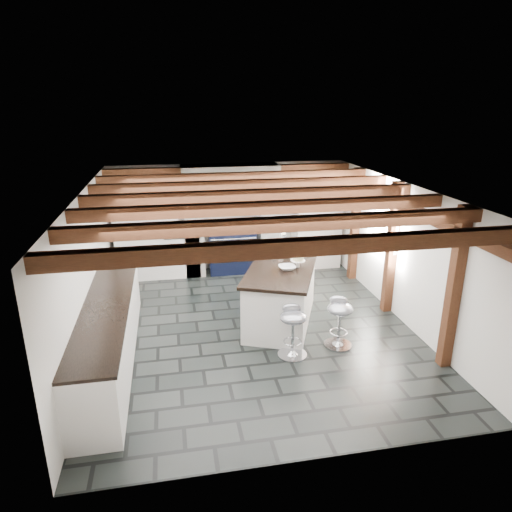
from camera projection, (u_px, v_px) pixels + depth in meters
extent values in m
plane|color=black|center=(255.00, 327.00, 7.53)|extent=(6.00, 6.00, 0.00)
plane|color=silver|center=(229.00, 216.00, 9.95)|extent=(5.00, 0.00, 5.00)
plane|color=silver|center=(88.00, 272.00, 6.72)|extent=(0.00, 6.00, 6.00)
plane|color=silver|center=(402.00, 252.00, 7.61)|extent=(0.00, 6.00, 6.00)
plane|color=white|center=(254.00, 189.00, 6.79)|extent=(6.00, 6.00, 0.00)
cube|color=white|center=(194.00, 231.00, 9.59)|extent=(0.40, 0.60, 1.90)
cube|color=white|center=(268.00, 227.00, 9.88)|extent=(0.40, 0.60, 1.90)
cube|color=#562E18|center=(230.00, 180.00, 9.40)|extent=(2.10, 0.65, 0.18)
cube|color=white|center=(230.00, 173.00, 9.35)|extent=(2.00, 0.60, 0.31)
cube|color=black|center=(232.00, 180.00, 9.08)|extent=(1.00, 0.03, 0.22)
cube|color=silver|center=(233.00, 180.00, 9.07)|extent=(0.90, 0.01, 0.14)
cube|color=white|center=(147.00, 231.00, 9.41)|extent=(1.30, 0.58, 2.00)
cube|color=white|center=(316.00, 222.00, 10.06)|extent=(1.00, 0.58, 2.00)
cube|color=white|center=(110.00, 333.00, 6.44)|extent=(0.60, 3.80, 0.88)
cube|color=black|center=(106.00, 303.00, 6.29)|extent=(0.64, 3.80, 0.04)
cube|color=white|center=(183.00, 254.00, 9.71)|extent=(0.70, 0.60, 0.88)
cube|color=black|center=(182.00, 233.00, 9.56)|extent=(0.74, 0.64, 0.04)
cube|color=#562E18|center=(402.00, 205.00, 7.33)|extent=(0.15, 5.80, 0.14)
plane|color=white|center=(386.00, 220.00, 8.03)|extent=(0.00, 0.90, 0.90)
cube|color=#562E18|center=(304.00, 247.00, 4.40)|extent=(5.00, 0.16, 0.16)
cube|color=#562E18|center=(283.00, 224.00, 5.21)|extent=(5.00, 0.16, 0.16)
cube|color=#562E18|center=(267.00, 208.00, 6.01)|extent=(5.00, 0.16, 0.16)
cube|color=#562E18|center=(254.00, 195.00, 6.82)|extent=(5.00, 0.16, 0.16)
cube|color=#562E18|center=(245.00, 185.00, 7.62)|extent=(5.00, 0.16, 0.16)
cube|color=#562E18|center=(237.00, 177.00, 8.43)|extent=(5.00, 0.16, 0.16)
cube|color=#562E18|center=(231.00, 170.00, 9.23)|extent=(5.00, 0.16, 0.16)
cube|color=#562E18|center=(454.00, 289.00, 6.11)|extent=(0.15, 0.15, 2.30)
cube|color=#562E18|center=(392.00, 249.00, 7.78)|extent=(0.15, 0.15, 2.30)
cube|color=#562E18|center=(355.00, 225.00, 9.26)|extent=(0.15, 0.15, 2.30)
cylinder|color=black|center=(284.00, 213.00, 6.94)|extent=(0.01, 0.01, 0.56)
cylinder|color=white|center=(284.00, 233.00, 7.05)|extent=(0.09, 0.09, 0.22)
cylinder|color=black|center=(283.00, 208.00, 7.23)|extent=(0.01, 0.01, 0.56)
cylinder|color=white|center=(282.00, 228.00, 7.34)|extent=(0.09, 0.09, 0.22)
cylinder|color=black|center=(281.00, 204.00, 7.52)|extent=(0.01, 0.01, 0.56)
cylinder|color=white|center=(281.00, 223.00, 7.62)|extent=(0.09, 0.09, 0.22)
cube|color=black|center=(232.00, 251.00, 9.88)|extent=(1.00, 0.60, 0.90)
ellipsoid|color=silver|center=(220.00, 230.00, 9.68)|extent=(0.28, 0.28, 0.11)
ellipsoid|color=silver|center=(243.00, 229.00, 9.77)|extent=(0.28, 0.28, 0.11)
cylinder|color=silver|center=(234.00, 239.00, 9.46)|extent=(0.95, 0.03, 0.03)
cube|color=black|center=(222.00, 256.00, 9.56)|extent=(0.35, 0.02, 0.30)
cube|color=black|center=(245.00, 255.00, 9.64)|extent=(0.35, 0.02, 0.30)
cube|color=white|center=(281.00, 296.00, 7.60)|extent=(1.59, 2.10, 0.92)
cube|color=black|center=(282.00, 268.00, 7.45)|extent=(1.70, 2.21, 0.05)
imported|color=white|center=(277.00, 251.00, 7.92)|extent=(0.25, 0.25, 0.20)
ellipsoid|color=orange|center=(278.00, 242.00, 7.87)|extent=(0.21, 0.21, 0.13)
cylinder|color=white|center=(294.00, 255.00, 7.72)|extent=(0.13, 0.13, 0.19)
imported|color=white|center=(287.00, 268.00, 7.31)|extent=(0.35, 0.35, 0.07)
cylinder|color=white|center=(298.00, 264.00, 7.42)|extent=(0.05, 0.05, 0.10)
cylinder|color=white|center=(298.00, 261.00, 7.40)|extent=(0.23, 0.23, 0.02)
cylinder|color=#C8BA86|center=(298.00, 258.00, 7.39)|extent=(0.18, 0.18, 0.07)
cylinder|color=silver|center=(338.00, 345.00, 6.95)|extent=(0.43, 0.43, 0.03)
cone|color=silver|center=(338.00, 342.00, 6.94)|extent=(0.19, 0.19, 0.08)
cylinder|color=silver|center=(339.00, 327.00, 6.85)|extent=(0.05, 0.05, 0.53)
torus|color=silver|center=(339.00, 332.00, 6.88)|extent=(0.27, 0.27, 0.02)
ellipsoid|color=#91949E|center=(340.00, 309.00, 6.76)|extent=(0.52, 0.52, 0.17)
ellipsoid|color=#91949E|center=(341.00, 300.00, 6.81)|extent=(0.29, 0.21, 0.15)
cylinder|color=silver|center=(292.00, 355.00, 6.69)|extent=(0.43, 0.43, 0.03)
cone|color=silver|center=(292.00, 352.00, 6.67)|extent=(0.20, 0.20, 0.08)
cylinder|color=silver|center=(293.00, 336.00, 6.59)|extent=(0.05, 0.05, 0.54)
torus|color=silver|center=(293.00, 341.00, 6.61)|extent=(0.27, 0.27, 0.02)
ellipsoid|color=#91949E|center=(293.00, 317.00, 6.49)|extent=(0.45, 0.45, 0.18)
ellipsoid|color=#91949E|center=(293.00, 308.00, 6.55)|extent=(0.29, 0.15, 0.15)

